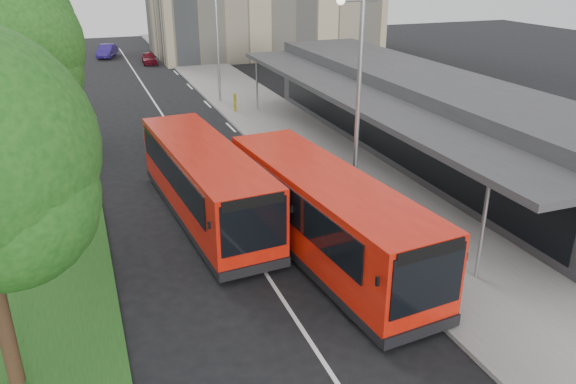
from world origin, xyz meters
The scene contains 16 objects.
ground centered at (0.00, 0.00, 0.00)m, with size 120.00×120.00×0.00m, color black.
pavement centered at (6.00, 20.00, 0.07)m, with size 5.00×80.00×0.15m, color gray.
grass_verge centered at (-7.00, 20.00, 0.05)m, with size 5.00×80.00×0.10m, color #1C4516.
lane_centre_line centered at (0.00, 15.00, 0.01)m, with size 0.12×70.00×0.01m, color silver.
kerb_dashes centered at (3.30, 19.00, 0.01)m, with size 0.12×56.00×0.01m.
station_building centered at (10.86, 8.00, 2.04)m, with size 7.70×26.00×4.00m.
tree_mid centered at (-7.01, 9.05, 5.74)m, with size 5.53×5.53×8.88m.
tree_far centered at (-7.01, 21.05, 5.54)m, with size 5.33×5.33×8.57m.
lamp_post_near centered at (4.12, 2.00, 4.72)m, with size 1.44×0.28×8.00m.
lamp_post_far centered at (4.12, 22.00, 4.72)m, with size 1.44×0.28×8.00m.
bus_main centered at (2.16, 0.04, 1.49)m, with size 3.56×10.46×2.91m.
bus_second centered at (-0.81, 4.38, 1.45)m, with size 3.30×10.12×2.82m.
litter_bin centered at (4.96, 10.48, 0.54)m, with size 0.43×0.43×0.78m, color #3A2618.
bollard centered at (4.43, 19.02, 0.70)m, with size 0.18×0.18×1.10m, color yellow.
car_near centered at (1.80, 39.27, 0.54)m, with size 1.27×3.16×1.08m, color #5D0D1A.
car_far centered at (-1.62, 44.44, 0.62)m, with size 1.32×3.77×1.24m, color navy.
Camera 1 is at (-4.73, -14.90, 9.23)m, focal length 35.00 mm.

